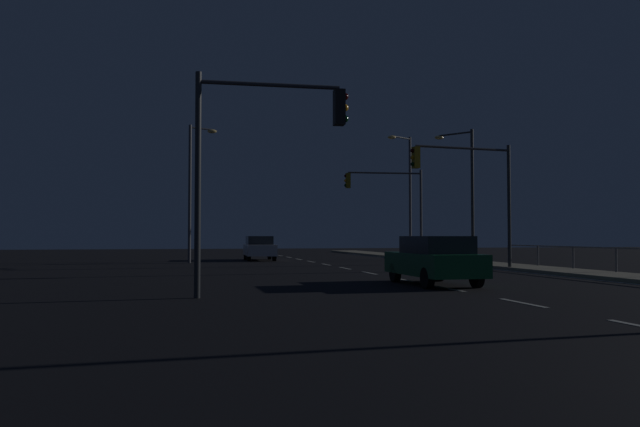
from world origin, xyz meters
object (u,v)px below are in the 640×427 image
Objects in this scene: traffic_light_far_left at (388,195)px; street_lamp_median at (407,185)px; car_oncoming at (259,248)px; traffic_light_mid_left at (263,140)px; car at (434,259)px; street_lamp_far_end at (466,182)px; traffic_light_mid_right at (468,178)px; street_lamp_mid_block at (194,181)px.

street_lamp_median reaches higher than traffic_light_far_left.
car_oncoming is 0.77× the size of traffic_light_mid_left.
street_lamp_median is (13.04, 23.92, 1.01)m from traffic_light_mid_left.
street_lamp_median is at bearing -1.63° from car_oncoming.
traffic_light_far_left is 0.69× the size of street_lamp_median.
street_lamp_far_end is (8.00, 14.05, 3.88)m from car.
car is 0.77× the size of traffic_light_mid_right.
traffic_light_mid_right is at bearing -42.83° from street_lamp_mid_block.
traffic_light_mid_left is (-10.96, -21.80, -0.18)m from traffic_light_far_left.
traffic_light_mid_left is 0.71× the size of street_lamp_mid_block.
car_oncoming is (-2.96, 21.52, 0.00)m from car.
street_lamp_mid_block is at bearing -177.16° from traffic_light_far_left.
street_lamp_median is (2.09, 2.12, 0.84)m from traffic_light_far_left.
car is at bearing -104.81° from traffic_light_far_left.
car is 0.58× the size of street_lamp_far_end.
traffic_light_mid_left is at bearing -116.69° from traffic_light_far_left.
street_lamp_mid_block is at bearing -169.24° from street_lamp_median.
traffic_light_mid_right reaches higher than traffic_light_mid_left.
street_lamp_mid_block is (-1.35, 21.19, 0.74)m from traffic_light_mid_left.
car is 22.80m from street_lamp_median.
street_lamp_mid_block is (-15.26, 4.44, 0.10)m from street_lamp_far_end.
car is at bearing -108.58° from street_lamp_median.
car is at bearing -68.59° from street_lamp_mid_block.
traffic_light_mid_right is at bearing 43.04° from traffic_light_mid_left.
street_lamp_far_end is at bearing -34.24° from car_oncoming.
traffic_light_far_left is at bearing 63.31° from traffic_light_mid_left.
street_lamp_median is at bearing 80.50° from traffic_light_mid_right.
car_oncoming is 24.60m from traffic_light_mid_left.
street_lamp_median reaches higher than car.
traffic_light_mid_left is at bearing -118.60° from street_lamp_median.
traffic_light_far_left is at bearing 75.19° from car.
car is 0.77× the size of traffic_light_far_left.
traffic_light_far_left is 1.01× the size of traffic_light_mid_right.
street_lamp_far_end reaches higher than car_oncoming.
car_oncoming is 0.78× the size of traffic_light_far_left.
traffic_light_mid_left is 27.26m from street_lamp_median.
street_lamp_mid_block is (-14.39, -2.73, -0.27)m from street_lamp_median.
car_oncoming is 6.59m from street_lamp_mid_block.
traffic_light_mid_right is at bearing 56.68° from car.
traffic_light_mid_left is 0.70× the size of street_lamp_median.
street_lamp_median is at bearing 71.42° from car.
street_lamp_mid_block reaches higher than traffic_light_mid_left.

